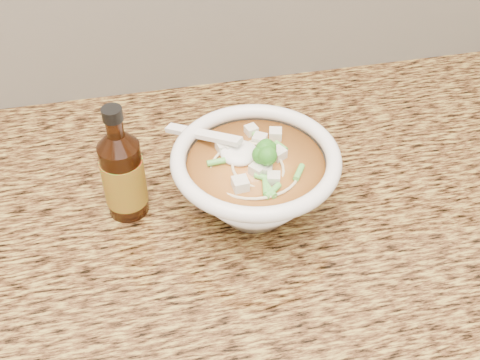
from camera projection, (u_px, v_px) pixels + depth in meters
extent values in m
cube|color=#A68C3D|center=(102.00, 246.00, 0.78)|extent=(4.00, 0.68, 0.04)
cylinder|color=white|center=(255.00, 205.00, 0.80)|extent=(0.09, 0.09, 0.01)
torus|color=white|center=(256.00, 158.00, 0.74)|extent=(0.21, 0.21, 0.02)
torus|color=beige|center=(241.00, 156.00, 0.76)|extent=(0.10, 0.10, 0.00)
torus|color=beige|center=(259.00, 166.00, 0.74)|extent=(0.11, 0.11, 0.00)
torus|color=beige|center=(258.00, 171.00, 0.74)|extent=(0.08, 0.08, 0.00)
torus|color=beige|center=(246.00, 167.00, 0.75)|extent=(0.12, 0.12, 0.00)
torus|color=beige|center=(266.00, 166.00, 0.75)|extent=(0.12, 0.12, 0.00)
torus|color=beige|center=(247.00, 165.00, 0.75)|extent=(0.12, 0.12, 0.00)
torus|color=beige|center=(253.00, 159.00, 0.76)|extent=(0.08, 0.08, 0.00)
torus|color=beige|center=(250.00, 167.00, 0.76)|extent=(0.13, 0.13, 0.00)
torus|color=beige|center=(243.00, 167.00, 0.76)|extent=(0.07, 0.07, 0.00)
torus|color=beige|center=(249.00, 177.00, 0.75)|extent=(0.08, 0.08, 0.00)
cube|color=silver|center=(249.00, 148.00, 0.76)|extent=(0.02, 0.02, 0.02)
cube|color=silver|center=(245.00, 152.00, 0.75)|extent=(0.02, 0.02, 0.02)
cube|color=silver|center=(273.00, 154.00, 0.75)|extent=(0.02, 0.02, 0.02)
cube|color=silver|center=(250.00, 144.00, 0.76)|extent=(0.02, 0.02, 0.02)
cube|color=silver|center=(248.00, 150.00, 0.76)|extent=(0.02, 0.02, 0.02)
cube|color=silver|center=(235.00, 165.00, 0.73)|extent=(0.02, 0.02, 0.02)
cube|color=silver|center=(295.00, 145.00, 0.76)|extent=(0.02, 0.02, 0.01)
cube|color=silver|center=(234.00, 131.00, 0.78)|extent=(0.02, 0.02, 0.01)
cube|color=silver|center=(290.00, 145.00, 0.76)|extent=(0.02, 0.02, 0.02)
cube|color=silver|center=(234.00, 163.00, 0.74)|extent=(0.03, 0.03, 0.02)
ellipsoid|color=#196014|center=(263.00, 155.00, 0.72)|extent=(0.04, 0.04, 0.03)
cylinder|color=#60C94D|center=(240.00, 191.00, 0.70)|extent=(0.01, 0.02, 0.01)
cylinder|color=#60C94D|center=(271.00, 141.00, 0.77)|extent=(0.02, 0.01, 0.01)
cylinder|color=#60C94D|center=(216.00, 174.00, 0.72)|extent=(0.02, 0.02, 0.01)
cylinder|color=#60C94D|center=(303.00, 171.00, 0.73)|extent=(0.02, 0.02, 0.01)
cylinder|color=#60C94D|center=(281.00, 135.00, 0.78)|extent=(0.02, 0.02, 0.01)
cylinder|color=#60C94D|center=(215.00, 139.00, 0.77)|extent=(0.02, 0.02, 0.01)
cylinder|color=#60C94D|center=(308.00, 171.00, 0.73)|extent=(0.02, 0.02, 0.01)
cylinder|color=#60C94D|center=(254.00, 143.00, 0.76)|extent=(0.02, 0.01, 0.01)
ellipsoid|color=white|center=(239.00, 153.00, 0.75)|extent=(0.05, 0.05, 0.02)
cube|color=white|center=(203.00, 134.00, 0.77)|extent=(0.09, 0.09, 0.03)
cylinder|color=#351607|center=(124.00, 179.00, 0.76)|extent=(0.07, 0.07, 0.11)
cylinder|color=#351607|center=(115.00, 127.00, 0.70)|extent=(0.03, 0.03, 0.02)
cylinder|color=black|center=(112.00, 114.00, 0.69)|extent=(0.03, 0.03, 0.02)
cylinder|color=red|center=(124.00, 180.00, 0.76)|extent=(0.07, 0.07, 0.07)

